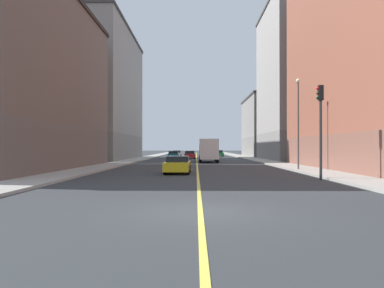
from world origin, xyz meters
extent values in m
plane|color=#303437|center=(0.00, 0.00, 0.00)|extent=(400.00, 400.00, 0.00)
cube|color=#9E9B93|center=(9.19, 49.00, 0.07)|extent=(2.90, 168.00, 0.15)
cube|color=#9E9B93|center=(-9.19, 49.00, 0.07)|extent=(2.90, 168.00, 0.15)
cube|color=#E5D14C|center=(0.00, 49.00, 0.01)|extent=(0.16, 154.00, 0.01)
cube|color=gray|center=(16.43, 45.28, 2.09)|extent=(11.57, 17.97, 4.18)
cube|color=#9E9993|center=(16.43, 45.28, 13.75)|extent=(11.57, 17.97, 19.15)
cube|color=#474442|center=(16.43, 45.28, 23.53)|extent=(11.87, 18.27, 0.40)
cube|color=slate|center=(16.43, 66.41, 1.99)|extent=(11.57, 19.03, 3.99)
cube|color=gray|center=(16.43, 66.41, 8.02)|extent=(11.57, 19.03, 8.07)
cube|color=#3B3937|center=(16.43, 66.41, 12.26)|extent=(11.87, 19.33, 0.40)
cube|color=brown|center=(-16.43, 20.46, 1.91)|extent=(11.57, 24.00, 3.81)
cube|color=brown|center=(-16.43, 20.46, 9.43)|extent=(11.57, 24.00, 11.22)
cube|color=slate|center=(-16.43, 48.16, 1.97)|extent=(11.57, 25.54, 3.93)
cube|color=gray|center=(-16.43, 48.16, 12.15)|extent=(11.57, 25.54, 16.43)
cube|color=#3B3937|center=(-16.43, 48.16, 20.56)|extent=(11.87, 25.84, 0.40)
cylinder|color=#2D2D2D|center=(7.34, 10.92, 2.39)|extent=(0.16, 0.16, 4.77)
cube|color=black|center=(7.34, 10.92, 5.22)|extent=(0.28, 0.32, 0.90)
sphere|color=red|center=(7.18, 10.92, 5.49)|extent=(0.20, 0.20, 0.20)
sphere|color=#352204|center=(7.18, 10.92, 5.21)|extent=(0.20, 0.20, 0.20)
sphere|color=black|center=(7.18, 10.92, 4.93)|extent=(0.20, 0.20, 0.20)
cylinder|color=#4C4C51|center=(8.34, 19.36, 3.74)|extent=(0.14, 0.14, 7.17)
sphere|color=#EAEACC|center=(8.34, 19.36, 7.47)|extent=(0.36, 0.36, 0.36)
cube|color=#1E6B38|center=(4.62, 66.55, 0.53)|extent=(2.02, 4.26, 0.62)
cube|color=black|center=(4.63, 66.47, 1.08)|extent=(1.69, 1.90, 0.48)
cylinder|color=black|center=(3.73, 67.80, 0.32)|extent=(0.25, 0.65, 0.64)
cylinder|color=black|center=(5.39, 67.88, 0.32)|extent=(0.25, 0.65, 0.64)
cylinder|color=black|center=(3.86, 65.22, 0.32)|extent=(0.25, 0.65, 0.64)
cylinder|color=black|center=(5.52, 65.30, 0.32)|extent=(0.25, 0.65, 0.64)
cube|color=silver|center=(-4.30, 69.74, 0.51)|extent=(1.92, 4.53, 0.57)
cube|color=black|center=(-4.30, 69.72, 1.02)|extent=(1.64, 2.07, 0.45)
cylinder|color=black|center=(-5.08, 71.15, 0.32)|extent=(0.24, 0.65, 0.64)
cylinder|color=black|center=(-3.44, 71.11, 0.32)|extent=(0.24, 0.65, 0.64)
cylinder|color=black|center=(-5.15, 68.37, 0.32)|extent=(0.24, 0.65, 0.64)
cylinder|color=black|center=(-3.51, 68.33, 0.32)|extent=(0.24, 0.65, 0.64)
cube|color=gold|center=(-1.50, 16.37, 0.55)|extent=(1.91, 4.25, 0.65)
cube|color=black|center=(-1.50, 16.58, 1.09)|extent=(1.64, 1.89, 0.43)
cylinder|color=black|center=(-2.30, 17.70, 0.32)|extent=(0.23, 0.64, 0.64)
cylinder|color=black|center=(-0.65, 17.66, 0.32)|extent=(0.23, 0.64, 0.64)
cylinder|color=black|center=(-2.36, 15.08, 0.32)|extent=(0.23, 0.64, 0.64)
cylinder|color=black|center=(-0.70, 15.05, 0.32)|extent=(0.23, 0.64, 0.64)
cube|color=red|center=(-1.19, 50.92, 0.55)|extent=(1.89, 4.28, 0.65)
cube|color=black|center=(-1.20, 51.12, 1.11)|extent=(1.60, 1.99, 0.47)
cylinder|color=black|center=(-2.03, 52.20, 0.32)|extent=(0.24, 0.65, 0.64)
cylinder|color=black|center=(-0.45, 52.26, 0.32)|extent=(0.24, 0.65, 0.64)
cylinder|color=black|center=(-1.93, 49.59, 0.32)|extent=(0.24, 0.65, 0.64)
cylinder|color=black|center=(-0.36, 49.65, 0.32)|extent=(0.24, 0.65, 0.64)
cube|color=#196670|center=(-4.18, 54.58, 0.53)|extent=(1.94, 4.08, 0.62)
cube|color=black|center=(-4.18, 54.69, 1.05)|extent=(1.66, 1.97, 0.42)
cylinder|color=black|center=(-5.05, 55.80, 0.32)|extent=(0.24, 0.65, 0.64)
cylinder|color=black|center=(-3.38, 55.85, 0.32)|extent=(0.24, 0.65, 0.64)
cylinder|color=black|center=(-4.98, 53.31, 0.32)|extent=(0.24, 0.65, 0.64)
cylinder|color=black|center=(-3.31, 53.35, 0.32)|extent=(0.24, 0.65, 0.64)
cube|color=navy|center=(1.52, 39.85, 1.36)|extent=(2.35, 1.96, 2.01)
cube|color=silver|center=(1.52, 36.14, 1.72)|extent=(2.35, 4.61, 2.55)
cylinder|color=black|center=(0.44, 39.50, 0.45)|extent=(0.30, 0.90, 0.90)
cylinder|color=black|center=(2.59, 39.50, 0.45)|extent=(0.30, 0.90, 0.90)
cylinder|color=black|center=(0.44, 35.17, 0.45)|extent=(0.30, 0.90, 0.90)
cylinder|color=black|center=(2.59, 35.17, 0.45)|extent=(0.30, 0.90, 0.90)
camera|label=1|loc=(-0.14, -11.23, 1.97)|focal=34.53mm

